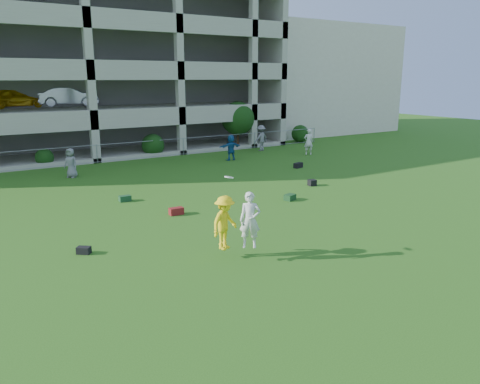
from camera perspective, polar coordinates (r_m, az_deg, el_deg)
ground at (r=14.13m, az=5.42°, el=-8.18°), size 100.00×100.00×0.00m
stucco_building at (r=49.34m, az=6.55°, el=13.43°), size 16.00×14.00×10.00m
bystander_c at (r=26.74m, az=-19.92°, el=3.35°), size 0.88×0.92×1.59m
bystander_d at (r=30.46m, az=-1.12°, el=5.44°), size 1.55×0.53×1.66m
bystander_e at (r=32.99m, az=8.35°, el=6.08°), size 0.76×0.62×1.81m
bystander_f at (r=34.47m, az=2.57°, el=6.59°), size 1.32×0.93×1.87m
bag_red_a at (r=18.62m, az=-7.77°, el=-2.32°), size 0.56×0.33×0.28m
bag_black_b at (r=15.24m, az=-18.51°, el=-6.75°), size 0.47×0.45×0.22m
bag_green_c at (r=20.71m, az=6.10°, el=-0.64°), size 0.58×0.49×0.26m
crate_d at (r=23.62m, az=8.78°, el=1.13°), size 0.40×0.40×0.30m
bag_black_e at (r=28.20m, az=7.11°, el=3.25°), size 0.66×0.45×0.30m
bag_green_g at (r=21.03m, az=-13.85°, el=-0.77°), size 0.51×0.31×0.25m
frisbee_contest at (r=13.75m, az=-1.05°, el=-3.67°), size 1.42×1.49×2.24m
parking_garage at (r=38.82m, az=-21.32°, el=14.02°), size 30.00×14.00×12.00m
fence at (r=30.72m, az=-17.04°, el=4.49°), size 36.06×0.06×1.20m
shrub_row at (r=32.77m, az=-9.73°, el=7.04°), size 34.38×2.52×3.50m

